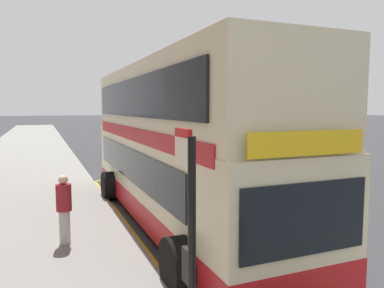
{
  "coord_description": "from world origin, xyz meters",
  "views": [
    {
      "loc": [
        -6.0,
        -1.82,
        3.23
      ],
      "look_at": [
        -1.59,
        8.9,
        2.08
      ],
      "focal_mm": 34.42,
      "sensor_mm": 36.0,
      "label": 1
    }
  ],
  "objects_px": {
    "bus_stop_sign": "(189,237)",
    "double_decker_bus": "(176,149)",
    "parked_car_silver_behind": "(228,146)",
    "pedestrian_waiting_near_sign": "(64,207)",
    "parked_car_white_distant": "(148,135)"
  },
  "relations": [
    {
      "from": "double_decker_bus",
      "to": "parked_car_silver_behind",
      "type": "height_order",
      "value": "double_decker_bus"
    },
    {
      "from": "bus_stop_sign",
      "to": "pedestrian_waiting_near_sign",
      "type": "xyz_separation_m",
      "value": [
        -1.06,
        4.94,
        -0.81
      ]
    },
    {
      "from": "bus_stop_sign",
      "to": "double_decker_bus",
      "type": "bearing_deg",
      "value": 71.31
    },
    {
      "from": "double_decker_bus",
      "to": "parked_car_white_distant",
      "type": "relative_size",
      "value": 2.65
    },
    {
      "from": "parked_car_silver_behind",
      "to": "pedestrian_waiting_near_sign",
      "type": "xyz_separation_m",
      "value": [
        -10.45,
        -11.83,
        0.2
      ]
    },
    {
      "from": "parked_car_white_distant",
      "to": "pedestrian_waiting_near_sign",
      "type": "distance_m",
      "value": 24.44
    },
    {
      "from": "bus_stop_sign",
      "to": "parked_car_silver_behind",
      "type": "bearing_deg",
      "value": 60.78
    },
    {
      "from": "parked_car_white_distant",
      "to": "bus_stop_sign",
      "type": "bearing_deg",
      "value": -105.04
    },
    {
      "from": "parked_car_silver_behind",
      "to": "pedestrian_waiting_near_sign",
      "type": "distance_m",
      "value": 15.78
    },
    {
      "from": "parked_car_silver_behind",
      "to": "double_decker_bus",
      "type": "bearing_deg",
      "value": -123.49
    },
    {
      "from": "bus_stop_sign",
      "to": "parked_car_white_distant",
      "type": "bearing_deg",
      "value": 75.3
    },
    {
      "from": "double_decker_bus",
      "to": "parked_car_silver_behind",
      "type": "xyz_separation_m",
      "value": [
        7.32,
        10.68,
        -1.27
      ]
    },
    {
      "from": "bus_stop_sign",
      "to": "pedestrian_waiting_near_sign",
      "type": "height_order",
      "value": "bus_stop_sign"
    },
    {
      "from": "parked_car_silver_behind",
      "to": "pedestrian_waiting_near_sign",
      "type": "bearing_deg",
      "value": -130.5
    },
    {
      "from": "parked_car_white_distant",
      "to": "pedestrian_waiting_near_sign",
      "type": "relative_size",
      "value": 2.65
    }
  ]
}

